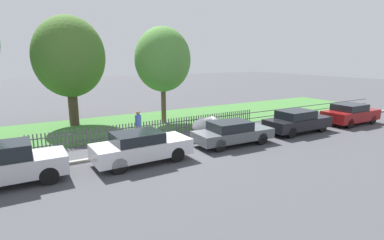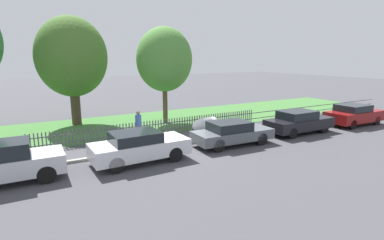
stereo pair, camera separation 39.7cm
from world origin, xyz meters
TOP-DOWN VIEW (x-y plane):
  - ground_plane at (0.00, 0.00)m, footprint 120.00×120.00m
  - kerb_stone at (0.00, 0.10)m, footprint 43.19×0.20m
  - grass_strip at (0.00, 6.36)m, footprint 43.19×7.36m
  - park_fence at (0.00, 2.69)m, footprint 43.19×0.05m
  - parked_car_black_saloon at (-7.60, -1.03)m, footprint 3.73×1.67m
  - parked_car_navy_estate at (-2.66, -1.26)m, footprint 4.30×1.86m
  - parked_car_red_compact at (2.49, -1.11)m, footprint 4.35×1.83m
  - parked_car_white_van at (7.54, -1.07)m, footprint 4.41×1.69m
  - parked_car_grey_coupe at (12.66, -1.29)m, footprint 4.23×1.84m
  - covered_motorcycle at (2.26, 0.97)m, footprint 1.98×0.86m
  - tree_mid_park at (-3.87, 8.12)m, footprint 4.59×4.59m
  - tree_far_left at (1.73, 5.70)m, footprint 3.81×3.81m
  - pedestrian_near_fence at (-1.47, 2.23)m, footprint 0.39×0.36m

SIDE VIEW (x-z plane):
  - ground_plane at x=0.00m, z-range 0.00..0.00m
  - grass_strip at x=0.00m, z-range 0.00..0.01m
  - kerb_stone at x=0.00m, z-range 0.00..0.12m
  - park_fence at x=0.00m, z-range 0.00..0.93m
  - parked_car_red_compact at x=2.49m, z-range 0.03..1.30m
  - covered_motorcycle at x=2.26m, z-range 0.12..1.27m
  - parked_car_white_van at x=7.54m, z-range 0.02..1.41m
  - parked_car_navy_estate at x=-2.66m, z-range 0.03..1.42m
  - parked_car_grey_coupe at x=12.66m, z-range 0.02..1.44m
  - parked_car_black_saloon at x=-7.60m, z-range 0.00..1.56m
  - pedestrian_near_fence at x=-1.47m, z-range 0.11..1.77m
  - tree_far_left at x=1.73m, z-range 1.09..7.68m
  - tree_mid_park at x=-3.87m, z-range 0.94..8.16m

